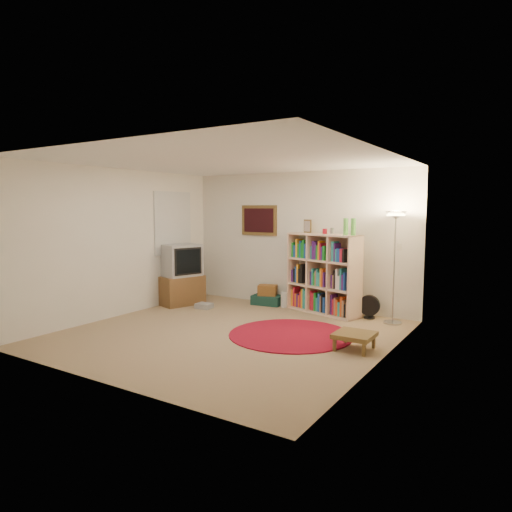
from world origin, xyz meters
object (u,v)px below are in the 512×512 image
Objects in this scene: tv_stand at (181,275)px; side_table at (354,336)px; floor_lamp at (395,231)px; suitcase at (267,300)px; floor_fan at (369,307)px; bookshelf at (323,275)px.

side_table is at bearing 3.52° from tv_stand.
floor_lamp is 2.81m from suitcase.
floor_fan reaches higher than side_table.
tv_stand is at bearing -146.51° from bookshelf.
bookshelf is at bearing -10.43° from suitcase.
bookshelf is at bearing 174.82° from floor_lamp.
floor_lamp is 4.02m from tv_stand.
tv_stand is at bearing -156.52° from suitcase.
floor_fan is 0.67× the size of suitcase.
floor_lamp reaches higher than side_table.
tv_stand reaches higher than floor_fan.
floor_lamp reaches higher than suitcase.
floor_lamp reaches higher than bookshelf.
tv_stand is 2.36× the size of side_table.
floor_lamp is 1.36m from floor_fan.
bookshelf reaches higher than side_table.
bookshelf reaches higher than suitcase.
side_table is at bearing -81.87° from floor_fan.
floor_fan is (-0.42, 0.12, -1.29)m from floor_lamp.
tv_stand is (-2.59, -0.78, -0.12)m from bookshelf.
bookshelf is 0.97m from floor_fan.
floor_fan is 0.82× the size of side_table.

